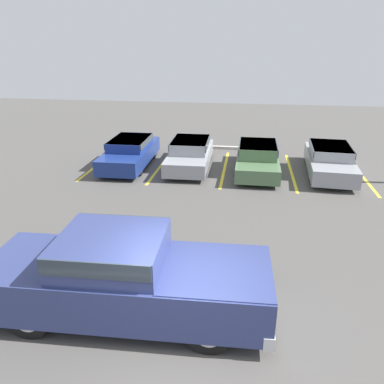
{
  "coord_description": "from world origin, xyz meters",
  "views": [
    {
      "loc": [
        0.93,
        -5.4,
        5.21
      ],
      "look_at": [
        -0.64,
        5.02,
        1.0
      ],
      "focal_mm": 35.0,
      "sensor_mm": 36.0,
      "label": 1
    }
  ],
  "objects_px": {
    "parked_sedan_d": "(330,159)",
    "parked_sedan_a": "(130,151)",
    "wheel_stop_curb": "(227,148)",
    "parked_sedan_b": "(190,153)",
    "pickup_truck": "(129,276)",
    "parked_sedan_c": "(257,157)"
  },
  "relations": [
    {
      "from": "parked_sedan_a",
      "to": "parked_sedan_b",
      "type": "relative_size",
      "value": 1.04
    },
    {
      "from": "parked_sedan_a",
      "to": "pickup_truck",
      "type": "bearing_deg",
      "value": 16.02
    },
    {
      "from": "parked_sedan_a",
      "to": "parked_sedan_d",
      "type": "height_order",
      "value": "parked_sedan_a"
    },
    {
      "from": "parked_sedan_d",
      "to": "parked_sedan_b",
      "type": "bearing_deg",
      "value": -87.02
    },
    {
      "from": "pickup_truck",
      "to": "wheel_stop_curb",
      "type": "height_order",
      "value": "pickup_truck"
    },
    {
      "from": "pickup_truck",
      "to": "wheel_stop_curb",
      "type": "relative_size",
      "value": 3.33
    },
    {
      "from": "parked_sedan_a",
      "to": "parked_sedan_c",
      "type": "height_order",
      "value": "parked_sedan_a"
    },
    {
      "from": "parked_sedan_b",
      "to": "parked_sedan_c",
      "type": "relative_size",
      "value": 1.01
    },
    {
      "from": "parked_sedan_a",
      "to": "parked_sedan_d",
      "type": "relative_size",
      "value": 0.99
    },
    {
      "from": "parked_sedan_a",
      "to": "parked_sedan_d",
      "type": "xyz_separation_m",
      "value": [
        8.71,
        0.08,
        -0.0
      ]
    },
    {
      "from": "wheel_stop_curb",
      "to": "parked_sedan_c",
      "type": "bearing_deg",
      "value": -66.42
    },
    {
      "from": "parked_sedan_b",
      "to": "wheel_stop_curb",
      "type": "relative_size",
      "value": 2.58
    },
    {
      "from": "parked_sedan_c",
      "to": "parked_sedan_d",
      "type": "relative_size",
      "value": 0.94
    },
    {
      "from": "parked_sedan_b",
      "to": "parked_sedan_d",
      "type": "xyz_separation_m",
      "value": [
        5.98,
        -0.06,
        -0.01
      ]
    },
    {
      "from": "parked_sedan_b",
      "to": "parked_sedan_d",
      "type": "bearing_deg",
      "value": 88.01
    },
    {
      "from": "parked_sedan_d",
      "to": "wheel_stop_curb",
      "type": "relative_size",
      "value": 2.72
    },
    {
      "from": "parked_sedan_a",
      "to": "wheel_stop_curb",
      "type": "distance_m",
      "value": 5.43
    },
    {
      "from": "pickup_truck",
      "to": "parked_sedan_b",
      "type": "height_order",
      "value": "pickup_truck"
    },
    {
      "from": "parked_sedan_c",
      "to": "parked_sedan_d",
      "type": "height_order",
      "value": "parked_sedan_c"
    },
    {
      "from": "parked_sedan_d",
      "to": "parked_sedan_a",
      "type": "bearing_deg",
      "value": -85.9
    },
    {
      "from": "parked_sedan_b",
      "to": "wheel_stop_curb",
      "type": "bearing_deg",
      "value": 155.12
    },
    {
      "from": "pickup_truck",
      "to": "parked_sedan_c",
      "type": "relative_size",
      "value": 1.3
    }
  ]
}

